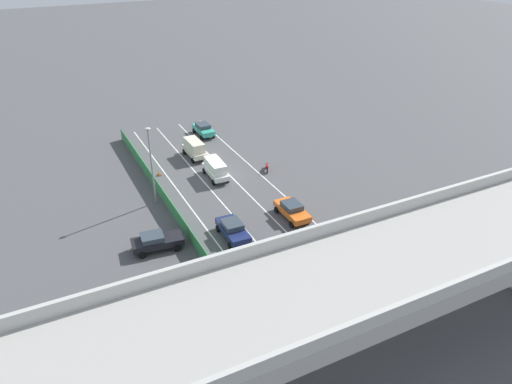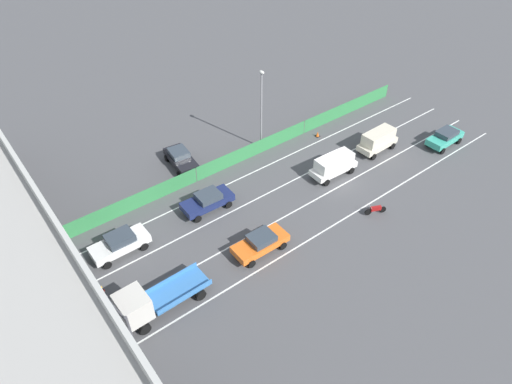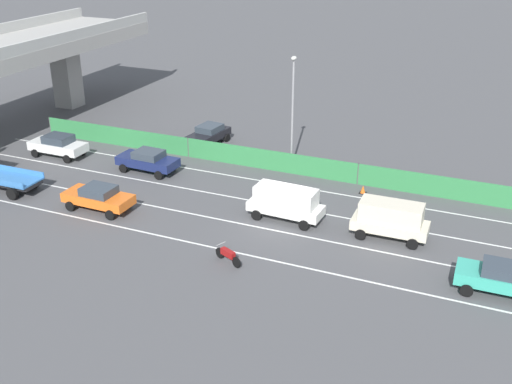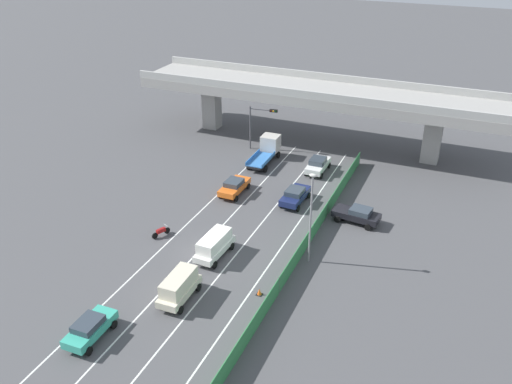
{
  "view_description": "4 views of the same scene",
  "coord_description": "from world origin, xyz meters",
  "px_view_note": "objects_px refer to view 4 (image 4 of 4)",
  "views": [
    {
      "loc": [
        17.67,
        45.34,
        25.0
      ],
      "look_at": [
        -0.83,
        8.45,
        2.11
      ],
      "focal_mm": 33.67,
      "sensor_mm": 36.0,
      "label": 1
    },
    {
      "loc": [
        -22.18,
        26.24,
        26.21
      ],
      "look_at": [
        0.3,
        8.83,
        2.25
      ],
      "focal_mm": 31.89,
      "sensor_mm": 36.0,
      "label": 2
    },
    {
      "loc": [
        -31.26,
        -11.55,
        16.96
      ],
      "look_at": [
        -0.59,
        1.66,
        1.77
      ],
      "focal_mm": 42.78,
      "sensor_mm": 36.0,
      "label": 3
    },
    {
      "loc": [
        18.77,
        -35.04,
        26.88
      ],
      "look_at": [
        -0.29,
        9.82,
        1.48
      ],
      "focal_mm": 38.45,
      "sensor_mm": 36.0,
      "label": 4
    }
  ],
  "objects_px": {
    "car_van_white": "(214,244)",
    "traffic_cone": "(259,292)",
    "flatbed_truck_blue": "(268,149)",
    "traffic_light": "(259,120)",
    "car_sedan_white": "(318,164)",
    "car_van_cream": "(179,286)",
    "car_taxi_orange": "(234,186)",
    "parked_sedan_dark": "(357,214)",
    "motorcycle": "(161,232)",
    "car_taxi_teal": "(90,328)",
    "car_sedan_navy": "(295,195)",
    "street_lamp": "(311,211)"
  },
  "relations": [
    {
      "from": "car_van_white",
      "to": "traffic_cone",
      "type": "xyz_separation_m",
      "value": [
        5.62,
        -3.41,
        -0.93
      ]
    },
    {
      "from": "flatbed_truck_blue",
      "to": "traffic_light",
      "type": "bearing_deg",
      "value": 130.68
    },
    {
      "from": "car_sedan_white",
      "to": "car_van_cream",
      "type": "height_order",
      "value": "car_van_cream"
    },
    {
      "from": "car_taxi_orange",
      "to": "flatbed_truck_blue",
      "type": "xyz_separation_m",
      "value": [
        -0.07,
        9.56,
        0.5
      ]
    },
    {
      "from": "car_van_cream",
      "to": "car_taxi_orange",
      "type": "bearing_deg",
      "value": 101.46
    },
    {
      "from": "parked_sedan_dark",
      "to": "traffic_light",
      "type": "xyz_separation_m",
      "value": [
        -15.46,
        12.76,
        3.03
      ]
    },
    {
      "from": "motorcycle",
      "to": "traffic_cone",
      "type": "bearing_deg",
      "value": -20.74
    },
    {
      "from": "car_taxi_orange",
      "to": "car_taxi_teal",
      "type": "height_order",
      "value": "car_taxi_teal"
    },
    {
      "from": "traffic_light",
      "to": "traffic_cone",
      "type": "relative_size",
      "value": 9.96
    },
    {
      "from": "car_taxi_orange",
      "to": "car_van_white",
      "type": "relative_size",
      "value": 0.97
    },
    {
      "from": "traffic_cone",
      "to": "parked_sedan_dark",
      "type": "bearing_deg",
      "value": 72.74
    },
    {
      "from": "car_sedan_white",
      "to": "traffic_cone",
      "type": "distance_m",
      "value": 23.37
    },
    {
      "from": "car_van_white",
      "to": "flatbed_truck_blue",
      "type": "xyz_separation_m",
      "value": [
        -3.46,
        20.83,
        0.19
      ]
    },
    {
      "from": "traffic_light",
      "to": "traffic_cone",
      "type": "xyz_separation_m",
      "value": [
        11.15,
        -26.64,
        -3.65
      ]
    },
    {
      "from": "car_sedan_navy",
      "to": "car_van_cream",
      "type": "height_order",
      "value": "car_van_cream"
    },
    {
      "from": "parked_sedan_dark",
      "to": "car_taxi_teal",
      "type": "bearing_deg",
      "value": -120.06
    },
    {
      "from": "car_taxi_teal",
      "to": "car_van_cream",
      "type": "distance_m",
      "value": 7.13
    },
    {
      "from": "street_lamp",
      "to": "car_taxi_orange",
      "type": "bearing_deg",
      "value": 141.59
    },
    {
      "from": "traffic_cone",
      "to": "car_sedan_navy",
      "type": "bearing_deg",
      "value": 99.1
    },
    {
      "from": "car_van_cream",
      "to": "traffic_light",
      "type": "bearing_deg",
      "value": 100.94
    },
    {
      "from": "motorcycle",
      "to": "car_sedan_navy",
      "type": "bearing_deg",
      "value": 49.62
    },
    {
      "from": "traffic_light",
      "to": "traffic_cone",
      "type": "bearing_deg",
      "value": -67.3
    },
    {
      "from": "car_taxi_orange",
      "to": "traffic_cone",
      "type": "xyz_separation_m",
      "value": [
        9.0,
        -14.68,
        -0.62
      ]
    },
    {
      "from": "car_sedan_navy",
      "to": "traffic_light",
      "type": "height_order",
      "value": "traffic_light"
    },
    {
      "from": "car_sedan_white",
      "to": "traffic_cone",
      "type": "height_order",
      "value": "car_sedan_white"
    },
    {
      "from": "car_taxi_orange",
      "to": "car_van_cream",
      "type": "height_order",
      "value": "car_van_cream"
    },
    {
      "from": "motorcycle",
      "to": "flatbed_truck_blue",
      "type": "bearing_deg",
      "value": 82.65
    },
    {
      "from": "car_taxi_orange",
      "to": "car_van_cream",
      "type": "xyz_separation_m",
      "value": [
        3.57,
        -17.58,
        0.36
      ]
    },
    {
      "from": "car_sedan_white",
      "to": "traffic_cone",
      "type": "relative_size",
      "value": 8.06
    },
    {
      "from": "car_van_white",
      "to": "car_taxi_teal",
      "type": "bearing_deg",
      "value": -105.08
    },
    {
      "from": "parked_sedan_dark",
      "to": "traffic_cone",
      "type": "xyz_separation_m",
      "value": [
        -4.31,
        -13.89,
        -0.62
      ]
    },
    {
      "from": "flatbed_truck_blue",
      "to": "car_van_cream",
      "type": "bearing_deg",
      "value": -82.36
    },
    {
      "from": "traffic_cone",
      "to": "flatbed_truck_blue",
      "type": "bearing_deg",
      "value": 110.53
    },
    {
      "from": "car_taxi_orange",
      "to": "parked_sedan_dark",
      "type": "relative_size",
      "value": 0.97
    },
    {
      "from": "car_sedan_navy",
      "to": "motorcycle",
      "type": "relative_size",
      "value": 2.47
    },
    {
      "from": "car_sedan_navy",
      "to": "traffic_cone",
      "type": "bearing_deg",
      "value": -80.9
    },
    {
      "from": "car_taxi_teal",
      "to": "car_sedan_navy",
      "type": "xyz_separation_m",
      "value": [
        6.55,
        24.31,
        -0.01
      ]
    },
    {
      "from": "car_taxi_teal",
      "to": "street_lamp",
      "type": "xyz_separation_m",
      "value": [
        11.07,
        14.97,
        4.02
      ]
    },
    {
      "from": "flatbed_truck_blue",
      "to": "traffic_cone",
      "type": "relative_size",
      "value": 11.52
    },
    {
      "from": "traffic_light",
      "to": "car_taxi_teal",
      "type": "bearing_deg",
      "value": -86.53
    },
    {
      "from": "car_taxi_orange",
      "to": "car_van_white",
      "type": "bearing_deg",
      "value": -73.29
    },
    {
      "from": "traffic_light",
      "to": "car_taxi_orange",
      "type": "bearing_deg",
      "value": -79.84
    },
    {
      "from": "car_van_cream",
      "to": "parked_sedan_dark",
      "type": "bearing_deg",
      "value": 59.86
    },
    {
      "from": "flatbed_truck_blue",
      "to": "car_taxi_teal",
      "type": "bearing_deg",
      "value": -89.84
    },
    {
      "from": "street_lamp",
      "to": "car_sedan_navy",
      "type": "bearing_deg",
      "value": 115.86
    },
    {
      "from": "car_van_white",
      "to": "parked_sedan_dark",
      "type": "bearing_deg",
      "value": 46.54
    },
    {
      "from": "car_taxi_teal",
      "to": "flatbed_truck_blue",
      "type": "height_order",
      "value": "flatbed_truck_blue"
    },
    {
      "from": "flatbed_truck_blue",
      "to": "parked_sedan_dark",
      "type": "xyz_separation_m",
      "value": [
        13.39,
        -10.35,
        -0.5
      ]
    },
    {
      "from": "car_van_white",
      "to": "motorcycle",
      "type": "relative_size",
      "value": 2.54
    },
    {
      "from": "traffic_cone",
      "to": "car_sedan_white",
      "type": "bearing_deg",
      "value": 96.17
    }
  ]
}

